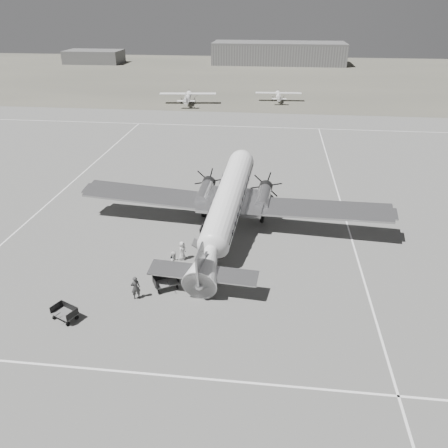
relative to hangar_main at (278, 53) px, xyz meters
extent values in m
plane|color=slate|center=(-5.00, -120.00, -3.30)|extent=(260.00, 260.00, 0.00)
cube|color=silver|center=(-5.00, -134.00, -3.29)|extent=(60.00, 0.15, 0.01)
cube|color=silver|center=(7.00, -120.00, -3.29)|extent=(0.15, 80.00, 0.01)
cube|color=silver|center=(-23.00, -110.00, -3.29)|extent=(0.15, 60.00, 0.01)
cube|color=silver|center=(-5.00, -80.00, -3.29)|extent=(90.00, 0.15, 0.01)
cube|color=#5D5A4E|center=(-5.00, -25.00, -3.30)|extent=(260.00, 90.00, 0.01)
cube|color=slate|center=(0.00, 0.00, -0.30)|extent=(42.00, 14.00, 6.00)
cube|color=#535353|center=(0.00, 0.00, 3.00)|extent=(42.00, 14.00, 0.60)
cube|color=#535353|center=(-60.00, -5.00, -1.30)|extent=(18.00, 10.00, 4.00)
imported|color=#323232|center=(-9.26, -127.27, -2.41)|extent=(0.78, 0.69, 1.79)
imported|color=silver|center=(-7.26, -123.81, -2.37)|extent=(1.04, 1.13, 1.87)
imported|color=#B9B9B6|center=(-7.08, -121.79, -2.50)|extent=(0.70, 0.89, 1.59)
camera|label=1|loc=(-0.32, -151.28, 15.39)|focal=35.00mm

